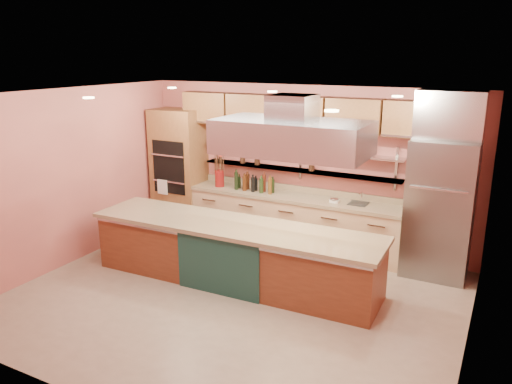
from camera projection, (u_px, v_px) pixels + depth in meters
The scene contains 21 objects.
floor at pixel (233, 299), 6.98m from camera, with size 6.00×5.00×0.02m, color gray.
ceiling at pixel (231, 95), 6.22m from camera, with size 6.00×5.00×0.02m, color black.
wall_back at pixel (304, 166), 8.73m from camera, with size 6.00×0.04×2.80m, color #B85F57.
wall_front at pixel (92, 274), 4.46m from camera, with size 6.00×0.04×2.80m, color #B85F57.
wall_left at pixel (69, 178), 7.93m from camera, with size 0.04×5.00×2.80m, color #B85F57.
wall_right at pixel (478, 241), 5.26m from camera, with size 0.04×5.00×2.80m, color #B85F57.
oven_stack at pixel (179, 169), 9.62m from camera, with size 0.95×0.64×2.30m, color brown.
refrigerator at pixel (439, 209), 7.48m from camera, with size 0.95×0.72×2.10m, color slate.
back_counter at pixel (293, 221), 8.75m from camera, with size 3.84×0.64×0.93m, color tan.
wall_shelf_lower at pixel (298, 170), 8.66m from camera, with size 3.60×0.26×0.03m, color #B4B6BB.
wall_shelf_upper at pixel (299, 150), 8.56m from camera, with size 3.60×0.26×0.03m, color #B4B6BB.
upper_cabinets at pixel (301, 113), 8.33m from camera, with size 4.60×0.36×0.55m, color brown.
range_hood at pixel (292, 137), 6.50m from camera, with size 2.00×1.00×0.45m, color #B4B6BB.
ceiling_downlights at pixel (239, 97), 6.40m from camera, with size 4.00×2.80×0.02m, color #FFE5A5.
island at pixel (234, 253), 7.39m from camera, with size 4.33×0.94×0.90m, color brown.
flower_vase at pixel (220, 178), 9.20m from camera, with size 0.17×0.17×0.30m, color maroon.
oil_bottle_cluster at pixel (254, 184), 8.88m from camera, with size 0.80×0.23×0.26m, color black.
kitchen_scale at pixel (334, 200), 8.24m from camera, with size 0.14×0.11×0.08m, color silver.
bar_faucet at pixel (362, 198), 8.12m from camera, with size 0.03×0.03×0.21m, color white.
copper_kettle at pixel (238, 140), 9.08m from camera, with size 0.16×0.16×0.13m, color orange.
green_canister at pixel (282, 142), 8.68m from camera, with size 0.16×0.16×0.19m, color #0E4124.
Camera 1 is at (3.19, -5.46, 3.31)m, focal length 35.00 mm.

